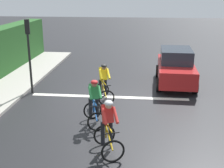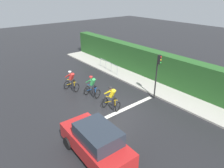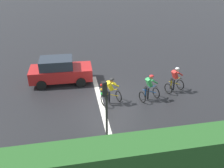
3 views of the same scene
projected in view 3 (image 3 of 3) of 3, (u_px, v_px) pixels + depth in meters
The scene contains 9 objects.
ground_plane at pixel (108, 102), 14.56m from camera, with size 80.00×80.00×0.00m, color black.
sidewalk_kerb at pixel (175, 162), 10.33m from camera, with size 2.80×22.88×0.12m, color #ADA89E.
hedge_wall at pixel (193, 162), 8.72m from camera, with size 1.10×22.88×2.54m, color #265623.
road_marking_stop_line at pixel (101, 103), 14.49m from camera, with size 7.00×0.30×0.01m, color silver.
cyclist_lead at pixel (175, 80), 15.31m from camera, with size 1.02×1.25×1.66m.
cyclist_second at pixel (149, 88), 14.40m from camera, with size 0.98×1.24×1.66m.
cyclist_mid at pixel (111, 92), 14.05m from camera, with size 1.00×1.24×1.66m.
car_red at pixel (60, 71), 16.38m from camera, with size 1.98×4.15×1.76m.
traffic_light_near_crossing at pixel (105, 105), 10.25m from camera, with size 0.25×0.31×3.34m.
Camera 3 is at (12.13, -2.02, 7.88)m, focal length 39.19 mm.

